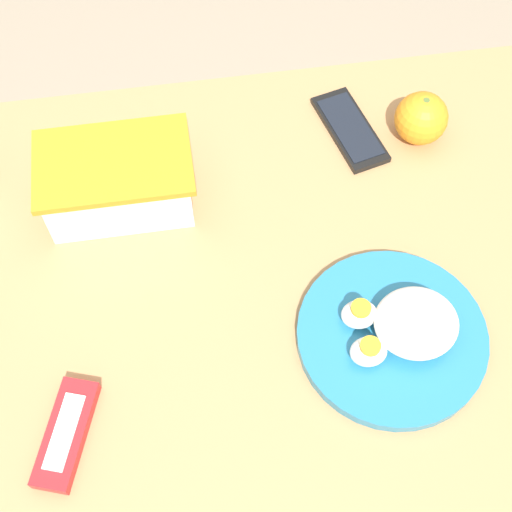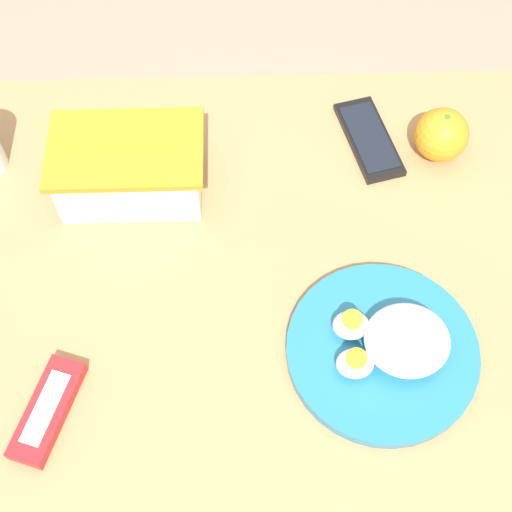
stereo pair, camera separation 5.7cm
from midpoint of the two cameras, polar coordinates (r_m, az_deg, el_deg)
name	(u,v)px [view 1 (the left image)]	position (r m, az deg, el deg)	size (l,w,h in m)	color
ground_plane	(246,443)	(1.68, -1.83, -14.76)	(10.00, 10.00, 0.00)	gray
table	(240,321)	(1.06, -2.84, -5.27)	(1.27, 0.75, 0.78)	#AD7F51
food_container	(118,184)	(1.02, -12.53, 5.58)	(0.21, 0.13, 0.09)	white
orange_fruit	(421,118)	(1.09, 11.60, 10.67)	(0.08, 0.08, 0.08)	orange
rice_plate	(397,332)	(0.91, 9.46, -6.13)	(0.24, 0.24, 0.07)	teal
candy_bar	(66,434)	(0.91, -16.75, -13.58)	(0.09, 0.14, 0.02)	red
cell_phone	(350,129)	(1.10, 6.04, 10.00)	(0.10, 0.16, 0.01)	black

